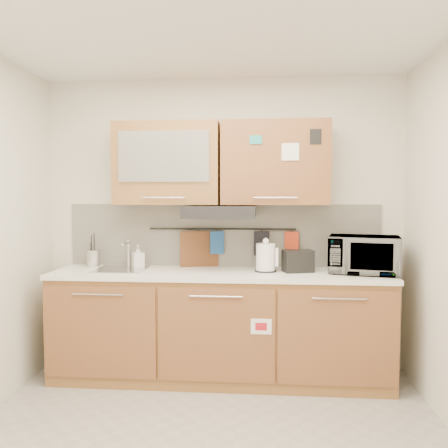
# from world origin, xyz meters

# --- Properties ---
(ceiling) EXTENTS (3.20, 3.20, 0.00)m
(ceiling) POSITION_xyz_m (0.00, 0.00, 2.60)
(ceiling) COLOR white
(ceiling) RESTS_ON wall_back
(wall_back) EXTENTS (3.20, 0.00, 3.20)m
(wall_back) POSITION_xyz_m (0.00, 1.50, 1.30)
(wall_back) COLOR silver
(wall_back) RESTS_ON ground
(base_cabinet) EXTENTS (2.80, 0.64, 0.88)m
(base_cabinet) POSITION_xyz_m (0.00, 1.19, 0.41)
(base_cabinet) COLOR #AA6D3C
(base_cabinet) RESTS_ON floor
(countertop) EXTENTS (2.82, 0.62, 0.04)m
(countertop) POSITION_xyz_m (0.00, 1.19, 0.90)
(countertop) COLOR white
(countertop) RESTS_ON base_cabinet
(backsplash) EXTENTS (2.80, 0.02, 0.56)m
(backsplash) POSITION_xyz_m (0.00, 1.49, 1.20)
(backsplash) COLOR silver
(backsplash) RESTS_ON countertop
(upper_cabinets) EXTENTS (1.82, 0.37, 0.70)m
(upper_cabinets) POSITION_xyz_m (-0.00, 1.32, 1.83)
(upper_cabinets) COLOR #AA6D3C
(upper_cabinets) RESTS_ON wall_back
(range_hood) EXTENTS (0.60, 0.46, 0.10)m
(range_hood) POSITION_xyz_m (0.00, 1.25, 1.42)
(range_hood) COLOR black
(range_hood) RESTS_ON upper_cabinets
(sink) EXTENTS (0.42, 0.40, 0.26)m
(sink) POSITION_xyz_m (-0.85, 1.21, 0.92)
(sink) COLOR silver
(sink) RESTS_ON countertop
(utensil_rail) EXTENTS (1.30, 0.02, 0.02)m
(utensil_rail) POSITION_xyz_m (0.00, 1.45, 1.26)
(utensil_rail) COLOR black
(utensil_rail) RESTS_ON backsplash
(utensil_crock) EXTENTS (0.14, 0.14, 0.30)m
(utensil_crock) POSITION_xyz_m (-1.15, 1.35, 1.00)
(utensil_crock) COLOR silver
(utensil_crock) RESTS_ON countertop
(kettle) EXTENTS (0.21, 0.21, 0.28)m
(kettle) POSITION_xyz_m (0.39, 1.22, 1.03)
(kettle) COLOR white
(kettle) RESTS_ON countertop
(toaster) EXTENTS (0.27, 0.20, 0.18)m
(toaster) POSITION_xyz_m (0.66, 1.21, 1.01)
(toaster) COLOR black
(toaster) RESTS_ON countertop
(microwave) EXTENTS (0.62, 0.49, 0.31)m
(microwave) POSITION_xyz_m (1.19, 1.20, 1.07)
(microwave) COLOR #999999
(microwave) RESTS_ON countertop
(soap_bottle) EXTENTS (0.13, 0.13, 0.20)m
(soap_bottle) POSITION_xyz_m (-0.73, 1.32, 1.02)
(soap_bottle) COLOR #999999
(soap_bottle) RESTS_ON countertop
(cutting_board) EXTENTS (0.34, 0.11, 0.42)m
(cutting_board) POSITION_xyz_m (-0.20, 1.44, 1.03)
(cutting_board) COLOR brown
(cutting_board) RESTS_ON utensil_rail
(oven_mitt) EXTENTS (0.12, 0.07, 0.20)m
(oven_mitt) POSITION_xyz_m (-0.04, 1.44, 1.14)
(oven_mitt) COLOR #1F4E92
(oven_mitt) RESTS_ON utensil_rail
(dark_pouch) EXTENTS (0.14, 0.05, 0.21)m
(dark_pouch) POSITION_xyz_m (0.35, 1.44, 1.13)
(dark_pouch) COLOR black
(dark_pouch) RESTS_ON utensil_rail
(pot_holder) EXTENTS (0.12, 0.06, 0.15)m
(pot_holder) POSITION_xyz_m (0.62, 1.44, 1.16)
(pot_holder) COLOR red
(pot_holder) RESTS_ON utensil_rail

